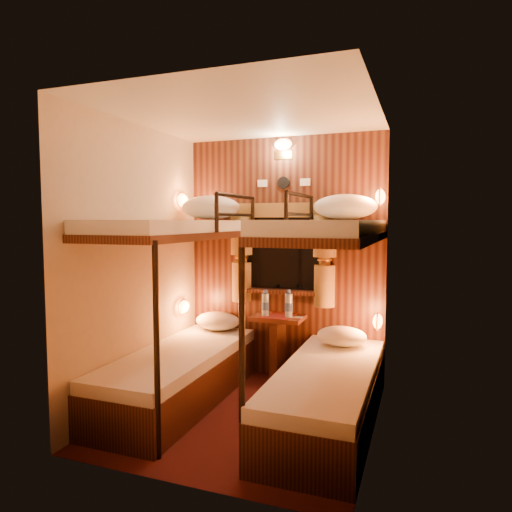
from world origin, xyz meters
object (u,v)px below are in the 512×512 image
at_px(bunk_right, 328,353).
at_px(bottle_left, 265,305).
at_px(bunk_left, 179,338).
at_px(bottle_right, 289,305).
at_px(table, 278,339).

distance_m(bunk_right, bottle_left, 1.07).
bearing_deg(bunk_left, bottle_right, 44.17).
xyz_separation_m(bunk_right, bottle_left, (-0.76, 0.73, 0.20)).
bearing_deg(bunk_left, bunk_right, 0.00).
bearing_deg(bottle_left, bottle_right, 3.90).
xyz_separation_m(bunk_left, table, (0.65, 0.78, -0.14)).
bearing_deg(bottle_left, table, 25.10).
relative_size(bunk_right, bottle_left, 7.35).
xyz_separation_m(bunk_left, bottle_right, (0.77, 0.74, 0.21)).
xyz_separation_m(table, bottle_left, (-0.11, -0.05, 0.35)).
relative_size(bunk_right, table, 2.90).
height_order(bunk_left, bottle_left, bunk_left).
bearing_deg(bunk_right, bottle_left, 136.16).
distance_m(bunk_left, bottle_right, 1.09).
relative_size(bunk_left, bunk_right, 1.00).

